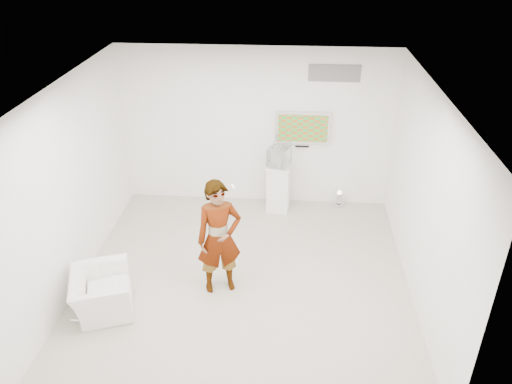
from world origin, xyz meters
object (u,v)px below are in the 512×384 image
at_px(armchair, 102,292).
at_px(pedestal, 278,187).
at_px(tv, 303,128).
at_px(person, 219,238).
at_px(floor_uplight, 339,199).

relative_size(armchair, pedestal, 0.99).
height_order(tv, pedestal, tv).
bearing_deg(pedestal, tv, 35.21).
relative_size(person, floor_uplight, 5.70).
height_order(armchair, floor_uplight, armchair).
bearing_deg(floor_uplight, armchair, -138.01).
distance_m(tv, floor_uplight, 1.59).
relative_size(tv, person, 0.56).
bearing_deg(pedestal, floor_uplight, 9.24).
bearing_deg(person, pedestal, 53.14).
height_order(person, armchair, person).
bearing_deg(tv, floor_uplight, -7.61).
distance_m(pedestal, floor_uplight, 1.22).
bearing_deg(tv, person, -113.76).
relative_size(tv, pedestal, 1.09).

